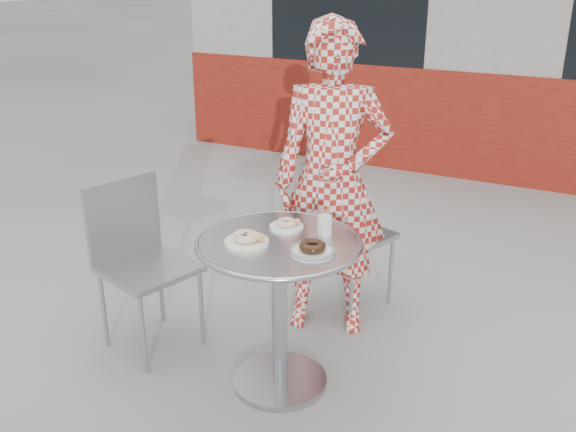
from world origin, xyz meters
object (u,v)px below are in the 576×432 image
at_px(seated_person, 332,182).
at_px(chair_far, 347,263).
at_px(chair_left, 150,299).
at_px(plate_checker, 312,250).
at_px(plate_far, 287,224).
at_px(plate_near, 247,239).
at_px(milk_cup, 325,224).
at_px(bistro_table, 279,278).

bearing_deg(seated_person, chair_far, 68.86).
bearing_deg(chair_left, plate_checker, -76.32).
xyz_separation_m(seated_person, plate_far, (-0.01, -0.49, -0.07)).
bearing_deg(plate_near, chair_far, 84.94).
xyz_separation_m(plate_near, milk_cup, (0.26, 0.24, 0.03)).
height_order(chair_left, plate_checker, chair_left).
bearing_deg(plate_checker, bistro_table, 164.76).
xyz_separation_m(chair_far, plate_far, (-0.01, -0.73, 0.51)).
xyz_separation_m(chair_left, milk_cup, (0.92, 0.16, 0.54)).
bearing_deg(plate_checker, seated_person, 107.59).
height_order(chair_left, seated_person, seated_person).
height_order(plate_near, milk_cup, milk_cup).
relative_size(chair_far, chair_left, 0.98).
bearing_deg(plate_near, milk_cup, 42.45).
distance_m(chair_left, plate_checker, 1.08).
height_order(plate_far, plate_near, plate_near).
relative_size(chair_far, plate_far, 5.51).
relative_size(chair_far, milk_cup, 7.79).
bearing_deg(milk_cup, plate_near, -137.55).
bearing_deg(chair_far, seated_person, 106.96).
bearing_deg(milk_cup, seated_person, 110.47).
xyz_separation_m(plate_far, milk_cup, (0.19, -0.00, 0.04)).
relative_size(bistro_table, seated_person, 0.45).
bearing_deg(chair_left, seated_person, -32.32).
distance_m(chair_far, seated_person, 0.62).
relative_size(bistro_table, plate_far, 4.81).
relative_size(chair_far, plate_checker, 4.38).
height_order(plate_far, milk_cup, milk_cup).
height_order(bistro_table, plate_near, plate_near).
bearing_deg(milk_cup, chair_left, -170.29).
distance_m(plate_far, plate_checker, 0.30).
bearing_deg(plate_far, bistro_table, -75.36).
relative_size(plate_far, milk_cup, 1.41).
xyz_separation_m(plate_far, plate_checker, (0.23, -0.20, 0.00)).
bearing_deg(plate_checker, chair_left, 177.35).
height_order(chair_far, milk_cup, chair_far).
relative_size(plate_near, milk_cup, 1.75).
xyz_separation_m(seated_person, plate_checker, (0.22, -0.69, -0.07)).
xyz_separation_m(bistro_table, chair_left, (-0.77, -0.01, -0.30)).
xyz_separation_m(chair_left, seated_person, (0.73, 0.65, 0.57)).
relative_size(chair_left, milk_cup, 7.95).
bearing_deg(plate_near, bistro_table, 39.28).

